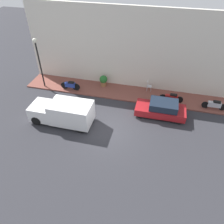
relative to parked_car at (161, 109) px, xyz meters
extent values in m
plane|color=#2D2D33|center=(-2.60, 3.48, -0.61)|extent=(60.00, 60.00, 0.00)
cube|color=brown|center=(2.35, 3.48, -0.56)|extent=(2.43, 17.86, 0.11)
cube|color=silver|center=(3.72, 3.48, 2.90)|extent=(0.30, 17.86, 7.02)
cube|color=maroon|center=(0.00, 0.06, -0.16)|extent=(1.68, 3.83, 0.55)
cube|color=#192333|center=(0.00, -0.13, 0.39)|extent=(1.48, 2.10, 0.54)
cylinder|color=black|center=(-0.72, 1.50, -0.29)|extent=(0.20, 0.65, 0.65)
cylinder|color=black|center=(0.72, 1.50, -0.29)|extent=(0.20, 0.65, 0.65)
cylinder|color=black|center=(-0.72, -1.38, -0.29)|extent=(0.20, 0.65, 0.65)
cylinder|color=black|center=(0.72, -1.38, -0.29)|extent=(0.20, 0.65, 0.65)
cube|color=white|center=(-2.55, 6.34, 0.37)|extent=(1.85, 3.02, 1.56)
cube|color=white|center=(-2.55, 8.66, 0.13)|extent=(1.75, 1.62, 1.09)
cube|color=#192333|center=(-2.55, 8.90, 0.44)|extent=(1.57, 0.89, 0.44)
cylinder|color=black|center=(-3.35, 8.85, -0.24)|extent=(0.22, 0.74, 0.74)
cylinder|color=black|center=(-1.76, 8.85, -0.24)|extent=(0.22, 0.74, 0.74)
cylinder|color=black|center=(-3.35, 5.45, -0.24)|extent=(0.22, 0.74, 0.74)
cylinder|color=black|center=(-1.76, 5.45, -0.24)|extent=(0.22, 0.74, 0.74)
cube|color=#B21E1E|center=(1.89, -0.72, -0.07)|extent=(0.30, 1.03, 0.38)
cube|color=black|center=(1.89, -0.86, 0.18)|extent=(0.27, 0.56, 0.12)
cylinder|color=black|center=(1.89, -0.04, -0.21)|extent=(0.10, 0.58, 0.58)
cylinder|color=black|center=(1.89, -1.40, -0.21)|extent=(0.10, 0.58, 0.58)
cube|color=navy|center=(1.60, 8.20, -0.01)|extent=(0.30, 0.95, 0.40)
cube|color=black|center=(1.60, 8.07, 0.25)|extent=(0.27, 0.52, 0.12)
cylinder|color=black|center=(1.60, 8.75, -0.16)|extent=(0.10, 0.68, 0.68)
cylinder|color=black|center=(1.60, 7.64, -0.16)|extent=(0.10, 0.68, 0.68)
cube|color=#B7B7BF|center=(1.66, -4.08, -0.05)|extent=(0.30, 1.00, 0.41)
cube|color=black|center=(1.66, -4.21, 0.22)|extent=(0.27, 0.55, 0.12)
cylinder|color=black|center=(1.66, -3.42, -0.22)|extent=(0.10, 0.57, 0.57)
cylinder|color=black|center=(1.66, -4.73, -0.22)|extent=(0.10, 0.57, 0.57)
cylinder|color=black|center=(1.56, 10.77, 1.60)|extent=(0.12, 0.12, 4.20)
sphere|color=silver|center=(1.56, 10.77, 3.81)|extent=(0.38, 0.38, 0.38)
cylinder|color=brown|center=(2.95, 5.47, -0.31)|extent=(0.52, 0.52, 0.38)
sphere|color=#236628|center=(2.95, 5.47, 0.17)|extent=(0.72, 0.72, 0.72)
cube|color=silver|center=(3.14, 1.27, -0.05)|extent=(0.40, 0.40, 0.04)
cube|color=silver|center=(3.14, 1.45, 0.21)|extent=(0.40, 0.04, 0.50)
cylinder|color=silver|center=(2.97, 1.09, -0.29)|extent=(0.04, 0.04, 0.43)
cylinder|color=silver|center=(3.32, 1.09, -0.29)|extent=(0.04, 0.04, 0.43)
cylinder|color=silver|center=(2.97, 1.44, -0.29)|extent=(0.04, 0.04, 0.43)
cylinder|color=silver|center=(3.32, 1.44, -0.29)|extent=(0.04, 0.04, 0.43)
camera|label=1|loc=(-13.82, 0.49, 10.34)|focal=35.00mm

